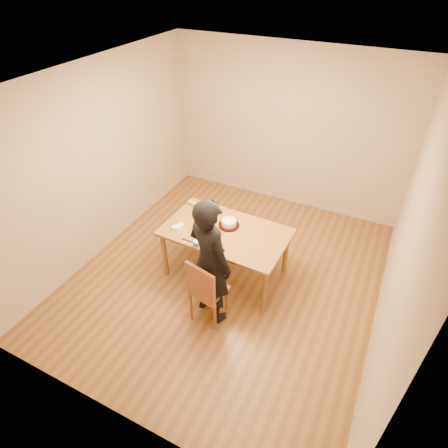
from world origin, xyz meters
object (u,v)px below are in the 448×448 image
at_px(dining_table, 226,232).
at_px(cake, 229,223).
at_px(dining_chair, 209,289).
at_px(cake_plate, 229,225).
at_px(person, 210,262).

relative_size(dining_table, cake, 8.28).
relative_size(dining_chair, cake_plate, 1.36).
relative_size(cake, person, 0.12).
bearing_deg(person, dining_chair, 109.98).
xyz_separation_m(dining_table, cake_plate, (-0.01, 0.12, 0.03)).
bearing_deg(person, cake, -59.36).
relative_size(dining_table, dining_chair, 4.24).
relative_size(cake_plate, cake, 1.43).
bearing_deg(cake_plate, cake, 0.00).
bearing_deg(dining_table, cake_plate, 96.76).
bearing_deg(cake_plate, person, -79.34).
xyz_separation_m(dining_chair, person, (0.00, 0.05, 0.41)).
height_order(cake, person, person).
height_order(dining_chair, cake, cake).
xyz_separation_m(dining_chair, cake_plate, (-0.16, 0.89, 0.31)).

